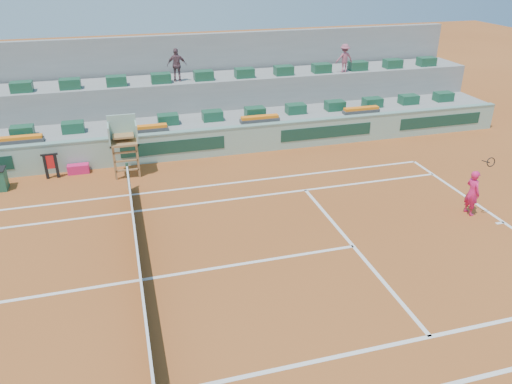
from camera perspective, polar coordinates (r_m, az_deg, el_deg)
The scene contains 16 objects.
ground at distance 14.29m, azimuth -13.03°, elevation -9.79°, with size 90.00×90.00×0.00m, color #93471C.
seating_tier_lower at distance 23.66m, azimuth -14.96°, elevation 6.39°, with size 36.00×4.00×1.20m, color gray.
seating_tier_upper at distance 24.98m, azimuth -15.28°, elevation 9.07°, with size 36.00×2.40×2.60m, color gray.
stadium_back_wall at distance 26.30m, azimuth -15.63°, elevation 11.90°, with size 36.00×0.40×4.40m, color gray.
player_bag at distance 21.47m, azimuth -19.64°, elevation 2.51°, with size 0.83×0.37×0.37m, color #E11D62.
spectator_mid at distance 24.14m, azimuth -9.03°, elevation 14.15°, with size 0.89×0.37×1.52m, color brown.
spectator_right at distance 26.18m, azimuth 10.06°, elevation 14.83°, with size 0.89×0.51×1.38m, color #9F4F62.
court_lines at distance 14.29m, azimuth -13.03°, elevation -9.77°, with size 23.89×11.09×0.01m.
tennis_net at distance 14.00m, azimuth -13.24°, elevation -8.03°, with size 0.10×11.97×1.10m.
advertising_hoarding at distance 21.57m, azimuth -14.68°, elevation 4.61°, with size 36.00×0.34×1.26m.
umpire_chair at distance 20.32m, azimuth -14.91°, elevation 6.00°, with size 1.10×0.90×2.40m.
seat_row_lower at distance 22.55m, azimuth -15.11°, elevation 7.61°, with size 32.90×0.60×0.44m.
seat_row_upper at distance 24.02m, azimuth -15.66°, elevation 12.14°, with size 32.90×0.60×0.44m.
flower_planters at distance 21.87m, azimuth -18.93°, elevation 6.29°, with size 26.80×0.36×0.28m.
towel_rack at distance 21.20m, azimuth -22.41°, elevation 2.98°, with size 0.64×0.11×1.03m.
tennis_player at distance 18.36m, azimuth 23.50°, elevation -0.03°, with size 0.42×0.87×2.28m.
Camera 1 is at (0.01, -11.70, 8.21)m, focal length 35.00 mm.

